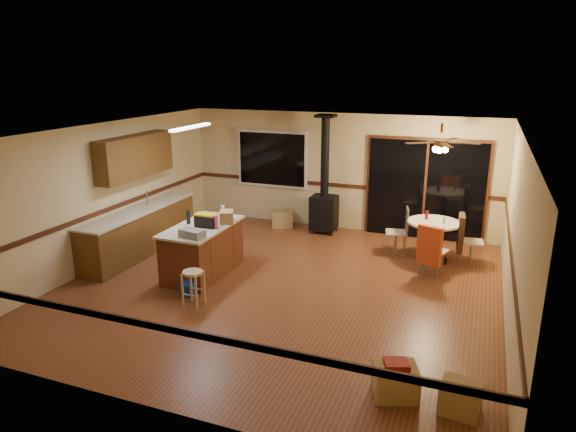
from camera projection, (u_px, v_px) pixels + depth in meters
The scene contains 35 objects.
floor at pixel (282, 286), 8.69m from camera, with size 7.00×7.00×0.00m, color brown.
ceiling at pixel (281, 132), 7.96m from camera, with size 7.00×7.00×0.00m, color silver.
wall_back at pixel (339, 172), 11.46m from camera, with size 7.00×7.00×0.00m, color #CEB882.
wall_front at pixel (154, 301), 5.19m from camera, with size 7.00×7.00×0.00m, color #CEB882.
wall_left at pixel (106, 194), 9.52m from camera, with size 7.00×7.00×0.00m, color #CEB882.
wall_right at pixel (515, 237), 7.12m from camera, with size 7.00×7.00×0.00m, color #CEB882.
chair_rail at pixel (281, 230), 8.41m from camera, with size 7.00×7.00×0.08m, color #3B1C0E, non-canonical shape.
window at pixel (272, 159), 11.91m from camera, with size 1.72×0.10×1.32m, color black.
sliding_door at pixel (425, 190), 10.83m from camera, with size 2.52×0.10×2.10m, color black.
lower_cabinets at pixel (140, 232), 10.11m from camera, with size 0.60×3.00×0.86m, color brown.
countertop at pixel (138, 210), 9.99m from camera, with size 0.64×3.04×0.04m, color beige.
upper_cabinets at pixel (135, 156), 9.92m from camera, with size 0.35×2.00×0.80m, color brown.
kitchen_island at pixel (203, 250), 9.08m from camera, with size 0.88×1.68×0.90m.
wood_stove at pixel (324, 201), 11.28m from camera, with size 0.55×0.50×2.52m.
ceiling_fan at pixel (440, 145), 9.19m from camera, with size 0.24×0.24×0.55m.
fluorescent_strip at pixel (191, 127), 8.85m from camera, with size 0.10×1.20×0.04m, color white.
toolbox_grey at pixel (192, 233), 8.33m from camera, with size 0.41×0.23×0.13m, color slate.
toolbox_black at pixel (206, 221), 8.86m from camera, with size 0.37×0.19×0.20m, color black.
toolbox_yellow_lid at pixel (206, 215), 8.83m from camera, with size 0.37×0.20×0.03m, color gold.
box_on_island at pixel (227, 217), 9.11m from camera, with size 0.23×0.31×0.21m, color olive.
bottle_dark at pixel (188, 217), 9.03m from camera, with size 0.07×0.07×0.25m, color black.
bottle_pink at pixel (216, 222), 8.76m from camera, with size 0.07×0.07×0.23m, color #D84C8C.
bottle_white at pixel (223, 211), 9.53m from camera, with size 0.06×0.06×0.19m, color white.
bar_stool at pixel (193, 288), 7.91m from camera, with size 0.31×0.31×0.57m, color tan.
blue_bucket at pixel (188, 289), 8.30m from camera, with size 0.27×0.27×0.22m, color #0B36A2.
dining_table at pixel (433, 234), 9.66m from camera, with size 0.98×0.98×0.78m.
glass_red at pixel (427, 215), 9.71m from camera, with size 0.06×0.06×0.17m, color #590C14.
glass_cream at pixel (444, 220), 9.47m from camera, with size 0.05×0.05×0.13m, color beige.
chair_left at pixel (402, 226), 9.96m from camera, with size 0.48×0.48×0.51m.
chair_near at pixel (430, 246), 8.85m from camera, with size 0.56×0.58×0.70m.
chair_right at pixel (462, 233), 9.50m from camera, with size 0.49×0.46×0.70m.
box_under_window at pixel (282, 219), 11.83m from camera, with size 0.47×0.37×0.37m, color olive.
box_corner_a at pixel (395, 381), 5.75m from camera, with size 0.48×0.40×0.36m, color olive.
box_corner_b at pixel (460, 398), 5.49m from camera, with size 0.42×0.36×0.34m, color olive.
box_small_red at pixel (397, 364), 5.69m from camera, with size 0.27×0.22×0.07m, color maroon.
Camera 1 is at (2.96, -7.44, 3.58)m, focal length 32.00 mm.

